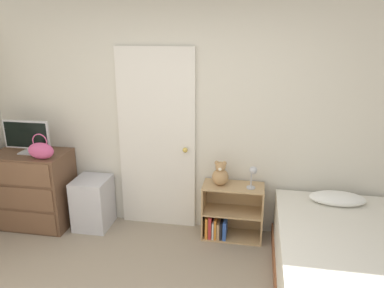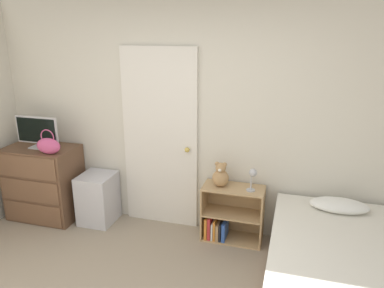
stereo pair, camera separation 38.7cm
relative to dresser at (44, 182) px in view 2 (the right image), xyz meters
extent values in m
cube|color=beige|center=(1.76, 0.31, 0.83)|extent=(10.00, 0.06, 2.55)
cube|color=silver|center=(1.41, 0.26, 0.58)|extent=(0.87, 0.04, 2.05)
sphere|color=gold|center=(1.75, 0.22, 0.51)|extent=(0.06, 0.06, 0.06)
cube|color=brown|center=(0.00, 0.00, 0.00)|extent=(0.83, 0.52, 0.89)
cube|color=brown|center=(0.00, -0.26, -0.29)|extent=(0.76, 0.01, 0.26)
cube|color=brown|center=(0.00, -0.26, 0.00)|extent=(0.76, 0.01, 0.26)
cube|color=brown|center=(0.00, -0.26, 0.29)|extent=(0.76, 0.01, 0.26)
cube|color=#B7B7BC|center=(0.00, 0.00, 0.45)|extent=(0.19, 0.16, 0.01)
cylinder|color=#B7B7BC|center=(0.00, 0.00, 0.48)|extent=(0.04, 0.04, 0.04)
cube|color=#B7B7BC|center=(0.00, 0.00, 0.66)|extent=(0.54, 0.02, 0.32)
cube|color=black|center=(0.00, -0.02, 0.66)|extent=(0.50, 0.01, 0.28)
ellipsoid|color=#C64C7F|center=(0.25, -0.16, 0.53)|extent=(0.29, 0.14, 0.18)
torus|color=#C64C7F|center=(0.25, -0.16, 0.64)|extent=(0.17, 0.01, 0.17)
cube|color=silver|center=(0.69, 0.06, -0.15)|extent=(0.39, 0.42, 0.59)
cube|color=tan|center=(1.98, 0.11, -0.13)|extent=(0.02, 0.32, 0.62)
cube|color=tan|center=(2.61, 0.11, -0.13)|extent=(0.02, 0.32, 0.62)
cube|color=tan|center=(2.29, 0.11, -0.43)|extent=(0.62, 0.32, 0.02)
cube|color=tan|center=(2.29, 0.11, -0.13)|extent=(0.62, 0.32, 0.02)
cube|color=tan|center=(2.29, 0.11, 0.16)|extent=(0.62, 0.32, 0.02)
cube|color=tan|center=(2.29, 0.26, -0.13)|extent=(0.66, 0.01, 0.62)
cube|color=orange|center=(2.02, 0.08, -0.30)|extent=(0.03, 0.24, 0.24)
cube|color=red|center=(2.06, 0.08, -0.30)|extent=(0.03, 0.24, 0.26)
cube|color=white|center=(2.09, 0.05, -0.33)|extent=(0.02, 0.18, 0.19)
cube|color=orange|center=(2.12, 0.08, -0.31)|extent=(0.02, 0.25, 0.23)
cube|color=tan|center=(2.15, 0.05, -0.33)|extent=(0.03, 0.19, 0.19)
cube|color=black|center=(2.18, 0.07, -0.33)|extent=(0.02, 0.23, 0.20)
cube|color=#3359B2|center=(2.22, 0.08, -0.32)|extent=(0.04, 0.24, 0.21)
sphere|color=tan|center=(2.15, 0.11, 0.26)|extent=(0.18, 0.18, 0.18)
sphere|color=tan|center=(2.15, 0.11, 0.38)|extent=(0.11, 0.11, 0.11)
sphere|color=silver|center=(2.15, 0.06, 0.37)|extent=(0.04, 0.04, 0.04)
sphere|color=tan|center=(2.11, 0.11, 0.42)|extent=(0.05, 0.05, 0.05)
sphere|color=tan|center=(2.19, 0.11, 0.42)|extent=(0.05, 0.05, 0.05)
cylinder|color=#B2B2B7|center=(2.48, 0.07, 0.18)|extent=(0.09, 0.09, 0.01)
cylinder|color=#B2B2B7|center=(2.48, 0.07, 0.27)|extent=(0.01, 0.01, 0.17)
sphere|color=#B2B2B7|center=(2.50, 0.06, 0.38)|extent=(0.08, 0.08, 0.08)
cube|color=silver|center=(3.34, -0.65, -0.11)|extent=(1.18, 1.78, 0.43)
ellipsoid|color=white|center=(3.34, 0.01, 0.16)|extent=(0.55, 0.28, 0.12)
camera|label=1|loc=(2.50, -3.60, 1.82)|focal=35.00mm
camera|label=2|loc=(2.88, -3.51, 1.82)|focal=35.00mm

